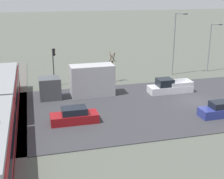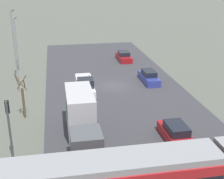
% 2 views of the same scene
% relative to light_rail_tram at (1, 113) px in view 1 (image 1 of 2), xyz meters
% --- Properties ---
extents(ground_plane, '(320.00, 320.00, 0.00)m').
position_rel_light_rail_tram_xyz_m(ground_plane, '(2.67, -21.14, -1.75)').
color(ground_plane, '#565B51').
extents(road_surface, '(16.76, 49.42, 0.08)m').
position_rel_light_rail_tram_xyz_m(road_surface, '(2.67, -21.14, -1.71)').
color(road_surface, '#38383D').
rests_on(road_surface, ground).
extents(rail_bed, '(52.26, 4.40, 0.22)m').
position_rel_light_rail_tram_xyz_m(rail_bed, '(2.67, 0.00, -1.70)').
color(rail_bed, '#5B5954').
rests_on(rail_bed, ground).
extents(light_rail_tram, '(26.79, 2.69, 4.57)m').
position_rel_light_rail_tram_xyz_m(light_rail_tram, '(0.00, 0.00, 0.00)').
color(light_rail_tram, '#B21E23').
rests_on(light_rail_tram, ground).
extents(box_truck, '(2.33, 9.03, 3.80)m').
position_rel_light_rail_tram_xyz_m(box_truck, '(7.80, -8.86, 0.09)').
color(box_truck, '#4C5156').
rests_on(box_truck, ground).
extents(pickup_truck, '(1.95, 5.62, 1.83)m').
position_rel_light_rail_tram_xyz_m(pickup_truck, '(6.39, -19.78, -0.98)').
color(pickup_truck, silver).
rests_on(pickup_truck, ground).
extents(sedan_car_0, '(1.86, 4.67, 1.57)m').
position_rel_light_rail_tram_xyz_m(sedan_car_0, '(0.03, -6.74, -1.02)').
color(sedan_car_0, maroon).
rests_on(sedan_car_0, ground).
extents(sedan_car_1, '(1.71, 4.75, 1.57)m').
position_rel_light_rail_tram_xyz_m(sedan_car_1, '(-2.14, -21.76, -1.02)').
color(sedan_car_1, navy).
rests_on(sedan_car_1, ground).
extents(traffic_light_pole, '(0.28, 0.47, 5.12)m').
position_rel_light_rail_tram_xyz_m(traffic_light_pole, '(13.23, -5.94, 1.58)').
color(traffic_light_pole, '#47474C').
rests_on(traffic_light_pole, ground).
extents(street_tree, '(1.04, 0.86, 4.35)m').
position_rel_light_rail_tram_xyz_m(street_tree, '(13.00, -14.01, 0.23)').
color(street_tree, brown).
rests_on(street_tree, ground).
extents(street_lamp_near_crossing, '(0.36, 1.95, 9.32)m').
position_rel_light_rail_tram_xyz_m(street_lamp_near_crossing, '(14.52, -24.17, 3.56)').
color(street_lamp_near_crossing, gray).
rests_on(street_lamp_near_crossing, ground).
extents(street_lamp_mid_block, '(0.36, 1.95, 7.56)m').
position_rel_light_rail_tram_xyz_m(street_lamp_mid_block, '(14.98, -30.55, 2.65)').
color(street_lamp_mid_block, gray).
rests_on(street_lamp_mid_block, ground).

